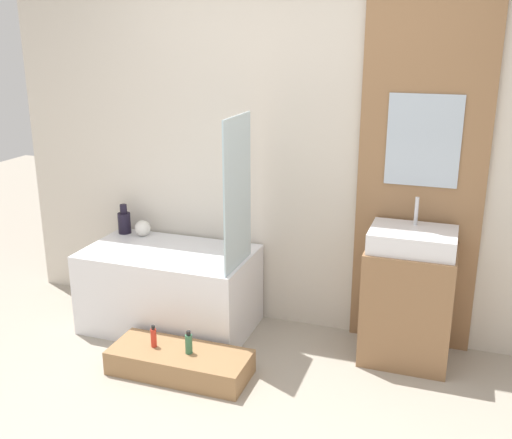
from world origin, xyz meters
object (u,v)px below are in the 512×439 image
bathtub (170,289)px  bottle_soap_secondary (189,343)px  wooden_step_bench (180,362)px  sink (413,240)px  vase_tall_dark (124,221)px  bottle_soap_primary (154,337)px  vase_round_light (143,228)px

bathtub → bottle_soap_secondary: (0.40, -0.55, -0.07)m
bathtub → wooden_step_bench: 0.67m
bathtub → wooden_step_bench: bearing=-58.4°
wooden_step_bench → sink: bearing=26.7°
sink → bottle_soap_secondary: 1.50m
vase_tall_dark → bottle_soap_secondary: bearing=-41.5°
wooden_step_bench → bottle_soap_primary: 0.22m
sink → vase_round_light: sink is taller
bathtub → sink: size_ratio=2.26×
wooden_step_bench → sink: sink is taller
wooden_step_bench → sink: size_ratio=1.69×
wooden_step_bench → vase_round_light: 1.16m
vase_tall_dark → bottle_soap_primary: bearing=-50.4°
wooden_step_bench → bottle_soap_secondary: bottle_soap_secondary is taller
wooden_step_bench → bottle_soap_primary: (-0.17, 0.00, 0.14)m
vase_tall_dark → vase_round_light: (0.16, -0.01, -0.03)m
vase_round_light → bottle_soap_secondary: bearing=-46.8°
vase_round_light → bottle_soap_secondary: (0.73, -0.77, -0.41)m
vase_round_light → bottle_soap_primary: (0.49, -0.77, -0.42)m
bathtub → vase_round_light: size_ratio=10.00×
bathtub → wooden_step_bench: size_ratio=1.34×
bottle_soap_secondary → wooden_step_bench: bearing=180.0°
bathtub → sink: bearing=3.5°
vase_round_light → bottle_soap_primary: vase_round_light is taller
vase_round_light → wooden_step_bench: bearing=-49.4°
bathtub → vase_tall_dark: 0.66m
bottle_soap_secondary → sink: bearing=27.9°
vase_tall_dark → bathtub: bearing=-26.1°
bottle_soap_primary → bottle_soap_secondary: bearing=0.0°
bottle_soap_secondary → bathtub: bearing=126.3°
sink → bottle_soap_primary: (-1.45, -0.65, -0.59)m
vase_tall_dark → bottle_soap_primary: vase_tall_dark is taller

